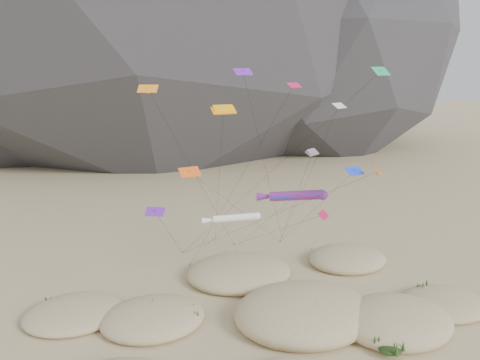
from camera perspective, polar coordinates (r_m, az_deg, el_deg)
name	(u,v)px	position (r m, az deg, el deg)	size (l,w,h in m)	color
ground	(289,336)	(51.45, 6.01, -18.37)	(500.00, 500.00, 0.00)	#CCB789
dunes	(269,315)	(53.42, 3.56, -16.07)	(51.31, 32.93, 4.26)	#CCB789
dune_grass	(278,314)	(53.48, 4.61, -15.93)	(45.15, 28.48, 1.46)	black
kite_stakes	(244,248)	(71.86, 0.50, -8.32)	(19.09, 6.55, 0.30)	#3F2D1E
rainbow_tube_kite	(294,196)	(60.56, 6.54, -1.91)	(8.34, 14.69, 11.97)	red
white_tube_kite	(233,218)	(57.24, -0.90, -4.65)	(7.03, 14.31, 9.87)	white
orange_parafoil	(224,111)	(54.10, -2.02, 8.36)	(3.99, 15.66, 22.92)	#FFA30D
multi_parafoil	(312,154)	(58.97, 8.72, 3.18)	(2.22, 13.13, 17.19)	#FD501A
delta_kites	(282,141)	(54.43, 5.10, 4.76)	(30.31, 23.04, 27.05)	purple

